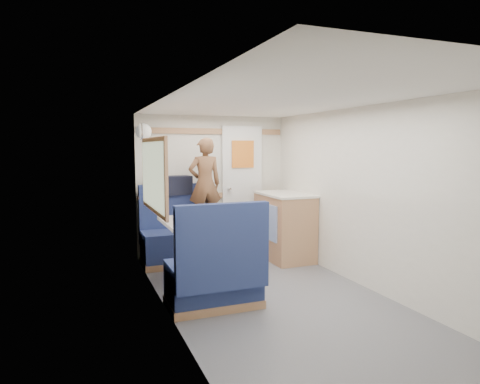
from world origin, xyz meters
name	(u,v)px	position (x,y,z in m)	size (l,w,h in m)	color
floor	(282,304)	(0.00, 0.00, 0.00)	(4.50, 4.50, 0.00)	#515156
ceiling	(284,100)	(0.00, 0.00, 2.00)	(4.50, 4.50, 0.00)	silver
wall_back	(213,185)	(0.00, 2.25, 1.00)	(2.20, 0.02, 2.00)	silver
wall_left	(171,210)	(-1.10, 0.00, 1.00)	(0.02, 4.50, 2.00)	silver
wall_right	(375,199)	(1.10, 0.00, 1.00)	(0.02, 4.50, 2.00)	silver
oak_trim_low	(213,196)	(0.00, 2.23, 0.85)	(2.15, 0.02, 0.08)	#A16D49
oak_trim_high	(213,131)	(0.00, 2.23, 1.78)	(2.15, 0.02, 0.08)	#A16D49
side_window	(153,175)	(-1.08, 1.00, 1.25)	(0.04, 1.30, 0.72)	gray
rear_door	(242,186)	(0.45, 2.22, 0.97)	(0.62, 0.12, 1.86)	white
dinette_table	(192,234)	(-0.65, 1.00, 0.57)	(0.62, 0.92, 0.72)	white
bench_far	(175,241)	(-0.65, 1.86, 0.30)	(0.90, 0.59, 1.05)	#181A4F
bench_near	(215,278)	(-0.65, 0.14, 0.30)	(0.90, 0.59, 1.05)	#181A4F
ledge	(171,196)	(-0.65, 2.12, 0.88)	(0.90, 0.14, 0.04)	#A16D49
dome_light	(143,131)	(-1.04, 1.85, 1.75)	(0.20, 0.20, 0.20)	white
galley_counter	(284,226)	(0.82, 1.55, 0.47)	(0.57, 0.92, 0.92)	#A16D49
person	(205,184)	(-0.25, 1.81, 1.06)	(0.45, 0.29, 1.23)	brown
duffel_bag	(171,185)	(-0.64, 2.12, 1.03)	(0.54, 0.26, 0.26)	black
tray	(201,221)	(-0.57, 0.90, 0.73)	(0.27, 0.36, 0.02)	white
orange_fruit	(206,219)	(-0.57, 0.72, 0.77)	(0.07, 0.07, 0.07)	#E04C09
cheese_block	(203,220)	(-0.57, 0.80, 0.76)	(0.11, 0.06, 0.04)	#E6D785
wine_glass	(189,212)	(-0.72, 0.88, 0.84)	(0.08, 0.08, 0.17)	white
tumbler_left	(182,219)	(-0.81, 0.82, 0.77)	(0.06, 0.06, 0.10)	white
tumbler_mid	(176,213)	(-0.77, 1.25, 0.78)	(0.07, 0.07, 0.12)	white
tumbler_right	(201,214)	(-0.51, 1.13, 0.77)	(0.07, 0.07, 0.11)	white
beer_glass	(199,214)	(-0.53, 1.14, 0.77)	(0.07, 0.07, 0.10)	brown
pepper_grinder	(192,214)	(-0.60, 1.18, 0.77)	(0.04, 0.04, 0.10)	black
salt_grinder	(185,216)	(-0.71, 1.07, 0.76)	(0.03, 0.03, 0.08)	white
bread_loaf	(202,210)	(-0.43, 1.37, 0.77)	(0.14, 0.26, 0.11)	brown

